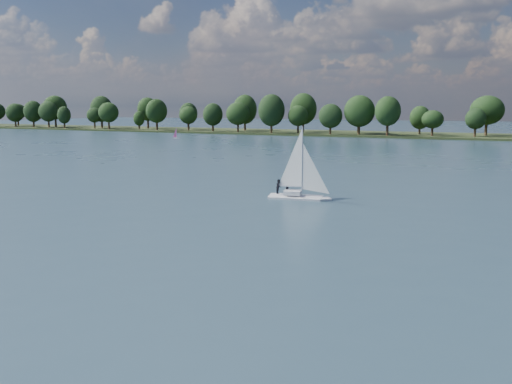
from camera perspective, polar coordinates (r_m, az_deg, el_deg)
ground at (r=116.84m, az=9.25°, el=2.88°), size 700.00×700.00×0.00m
far_shore at (r=226.07m, az=17.67°, el=5.31°), size 660.00×40.00×1.50m
sailboat at (r=70.31m, az=4.04°, el=1.39°), size 7.35×3.08×9.38m
dinghy_pink at (r=204.53m, az=-7.94°, el=5.59°), size 2.68×2.09×4.02m
pontoon at (r=292.22m, az=-19.18°, el=5.89°), size 4.06×2.12×0.50m
treeline at (r=222.50m, az=15.77°, el=7.48°), size 562.43×74.39×18.34m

